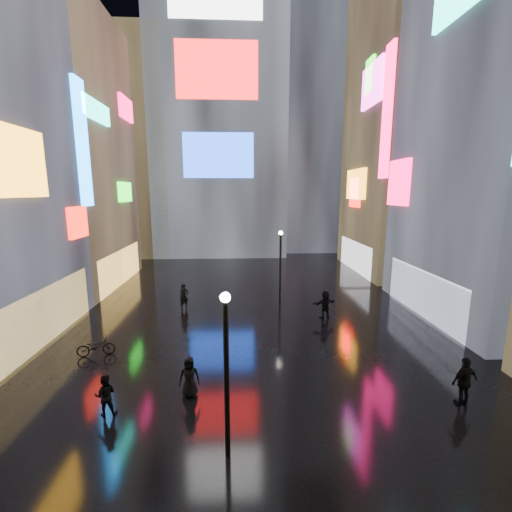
{
  "coord_description": "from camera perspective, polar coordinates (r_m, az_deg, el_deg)",
  "views": [
    {
      "loc": [
        -0.81,
        -3.62,
        7.96
      ],
      "look_at": [
        0.0,
        12.0,
        5.0
      ],
      "focal_mm": 24.0,
      "sensor_mm": 36.0,
      "label": 1
    }
  ],
  "objects": [
    {
      "name": "building_left_far",
      "position": [
        33.42,
        -31.03,
        14.42
      ],
      "size": [
        10.28,
        12.0,
        22.0
      ],
      "color": "black",
      "rests_on": "ground"
    },
    {
      "name": "lamp_far",
      "position": [
        24.83,
        4.08,
        -0.97
      ],
      "size": [
        0.3,
        0.3,
        5.2
      ],
      "color": "black",
      "rests_on": "ground"
    },
    {
      "name": "pedestrian_6",
      "position": [
        24.05,
        -11.91,
        -6.64
      ],
      "size": [
        0.77,
        0.7,
        1.77
      ],
      "primitive_type": "imported",
      "rotation": [
        0.0,
        0.0,
        0.55
      ],
      "color": "black",
      "rests_on": "ground"
    },
    {
      "name": "building_right_far",
      "position": [
        38.05,
        24.66,
        18.87
      ],
      "size": [
        10.28,
        12.0,
        28.0
      ],
      "color": "black",
      "rests_on": "ground"
    },
    {
      "name": "pedestrian_5",
      "position": [
        22.4,
        11.47,
        -7.92
      ],
      "size": [
        1.72,
        1.01,
        1.77
      ],
      "primitive_type": "imported",
      "rotation": [
        0.0,
        0.0,
        3.46
      ],
      "color": "black",
      "rests_on": "ground"
    },
    {
      "name": "tower_flank_right",
      "position": [
        51.38,
        8.65,
        20.72
      ],
      "size": [
        12.0,
        12.0,
        34.0
      ],
      "primitive_type": "cube",
      "color": "black",
      "rests_on": "ground"
    },
    {
      "name": "bicycle",
      "position": [
        19.04,
        -25.12,
        -13.52
      ],
      "size": [
        1.87,
        0.98,
        0.94
      ],
      "primitive_type": "imported",
      "rotation": [
        0.0,
        0.0,
        1.78
      ],
      "color": "black",
      "rests_on": "ground"
    },
    {
      "name": "pedestrian_4",
      "position": [
        14.43,
        -11.06,
        -19.14
      ],
      "size": [
        0.85,
        0.59,
        1.65
      ],
      "primitive_type": "imported",
      "rotation": [
        0.0,
        0.0,
        0.09
      ],
      "color": "black",
      "rests_on": "ground"
    },
    {
      "name": "umbrella_2",
      "position": [
        13.85,
        -11.25,
        -14.6
      ],
      "size": [
        1.13,
        1.14,
        0.88
      ],
      "primitive_type": "imported",
      "rotation": [
        0.0,
        0.0,
        3.34
      ],
      "color": "black",
      "rests_on": "pedestrian_4"
    },
    {
      "name": "pedestrian_3",
      "position": [
        15.75,
        31.43,
        -17.38
      ],
      "size": [
        1.19,
        0.69,
        1.9
      ],
      "primitive_type": "imported",
      "rotation": [
        0.0,
        0.0,
        3.36
      ],
      "color": "black",
      "rests_on": "ground"
    },
    {
      "name": "tower_flank_left",
      "position": [
        47.76,
        -19.79,
        16.16
      ],
      "size": [
        10.0,
        10.0,
        26.0
      ],
      "primitive_type": "cube",
      "color": "black",
      "rests_on": "ground"
    },
    {
      "name": "ground",
      "position": [
        24.94,
        -0.96,
        -7.9
      ],
      "size": [
        140.0,
        140.0,
        0.0
      ],
      "primitive_type": "plane",
      "color": "black",
      "rests_on": "ground"
    },
    {
      "name": "tower_main",
      "position": [
        49.4,
        -6.01,
        25.97
      ],
      "size": [
        16.0,
        14.2,
        42.0
      ],
      "color": "black",
      "rests_on": "ground"
    },
    {
      "name": "lamp_near",
      "position": [
        10.47,
        -4.95,
        -17.94
      ],
      "size": [
        0.3,
        0.3,
        5.2
      ],
      "color": "black",
      "rests_on": "ground"
    },
    {
      "name": "pedestrian_1",
      "position": [
        14.32,
        -23.82,
        -20.45
      ],
      "size": [
        0.84,
        0.71,
        1.52
      ],
      "primitive_type": "imported",
      "rotation": [
        0.0,
        0.0,
        3.33
      ],
      "color": "black",
      "rests_on": "ground"
    }
  ]
}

